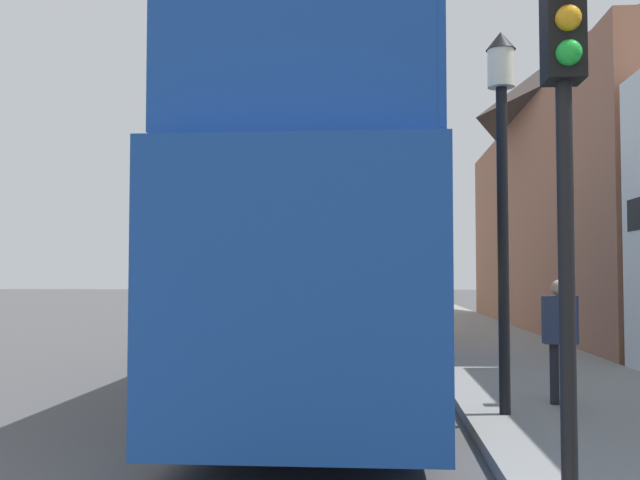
{
  "coord_description": "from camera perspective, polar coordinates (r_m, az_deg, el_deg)",
  "views": [
    {
      "loc": [
        4.75,
        -5.04,
        1.75
      ],
      "look_at": [
        3.96,
        5.31,
        2.25
      ],
      "focal_mm": 42.0,
      "sensor_mm": 36.0,
      "label": 1
    }
  ],
  "objects": [
    {
      "name": "brick_terrace_rear",
      "position": [
        25.29,
        21.43,
        4.85
      ],
      "size": [
        6.0,
        19.71,
        10.03
      ],
      "color": "#9E664C",
      "rests_on": "ground_plane"
    },
    {
      "name": "lamp_post_second",
      "position": [
        18.33,
        9.23,
        2.5
      ],
      "size": [
        0.35,
        0.35,
        4.76
      ],
      "color": "black",
      "rests_on": "sidewalk"
    },
    {
      "name": "pedestrian_third",
      "position": [
        9.94,
        17.82,
        -6.47
      ],
      "size": [
        0.41,
        0.23,
        1.56
      ],
      "color": "#232328",
      "rests_on": "sidewalk"
    },
    {
      "name": "traffic_signal",
      "position": [
        5.9,
        18.15,
        9.58
      ],
      "size": [
        0.28,
        0.42,
        3.9
      ],
      "color": "black",
      "rests_on": "sidewalk"
    },
    {
      "name": "parked_car_ahead_of_bus",
      "position": [
        20.53,
        4.01,
        -5.93
      ],
      "size": [
        1.94,
        4.24,
        1.3
      ],
      "rotation": [
        0.0,
        0.0,
        0.02
      ],
      "color": "navy",
      "rests_on": "ground_plane"
    },
    {
      "name": "lamp_post_nearest",
      "position": [
        9.17,
        13.69,
        6.87
      ],
      "size": [
        0.35,
        0.35,
        4.52
      ],
      "color": "black",
      "rests_on": "sidewalk"
    },
    {
      "name": "tour_bus",
      "position": [
        11.54,
        0.97,
        -2.17
      ],
      "size": [
        2.6,
        11.24,
        4.17
      ],
      "rotation": [
        0.0,
        0.0,
        -0.0
      ],
      "color": "#19479E",
      "rests_on": "ground_plane"
    },
    {
      "name": "sidewalk",
      "position": [
        23.26,
        11.13,
        -6.85
      ],
      "size": [
        3.39,
        108.0,
        0.14
      ],
      "color": "gray",
      "rests_on": "ground_plane"
    },
    {
      "name": "ground_plane",
      "position": [
        26.53,
        -5.99,
        -6.53
      ],
      "size": [
        144.0,
        144.0,
        0.0
      ],
      "primitive_type": "plane",
      "color": "#4C4C4F"
    }
  ]
}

